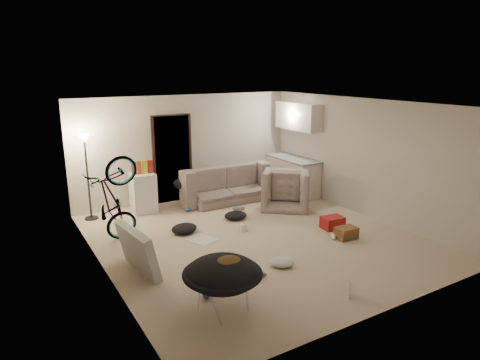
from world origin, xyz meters
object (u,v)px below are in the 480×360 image
armchair (286,192)px  sofa (222,186)px  drink_case_a (346,233)px  tv_box (138,250)px  juicer (244,227)px  floor_lamp (86,159)px  mini_fridge (143,193)px  drink_case_b (333,223)px  bicycle (114,220)px  saucer_chair (223,280)px  kitchen_counter (292,176)px

armchair → sofa: bearing=-8.8°
drink_case_a → tv_box: bearing=172.8°
tv_box → juicer: 2.42m
tv_box → drink_case_a: bearing=-16.9°
floor_lamp → mini_fridge: size_ratio=2.09×
armchair → drink_case_b: size_ratio=2.45×
mini_fridge → bicycle: bearing=-122.2°
floor_lamp → juicer: (2.42, -2.26, -1.22)m
sofa → drink_case_b: (0.97, -2.84, -0.20)m
saucer_chair → drink_case_a: bearing=17.2°
mini_fridge → tv_box: (-1.02, -2.78, -0.07)m
saucer_chair → tv_box: saucer_chair is taller
bicycle → drink_case_b: 4.20m
sofa → mini_fridge: bearing=-2.2°
mini_fridge → saucer_chair: mini_fridge is taller
juicer → saucer_chair: bearing=-126.9°
juicer → drink_case_b: bearing=-26.0°
drink_case_b → bicycle: bearing=164.7°
floor_lamp → drink_case_b: floor_lamp is taller
kitchen_counter → drink_case_a: size_ratio=3.87×
sofa → saucer_chair: size_ratio=2.13×
saucer_chair → drink_case_b: saucer_chair is taller
tv_box → bicycle: bearing=83.3°
sofa → saucer_chair: saucer_chair is taller
kitchen_counter → juicer: 2.92m
sofa → bicycle: bearing=25.3°
drink_case_b → saucer_chair: bearing=-149.9°
kitchen_counter → sofa: 1.85m
sofa → juicer: size_ratio=10.55×
floor_lamp → bicycle: (0.10, -1.54, -0.87)m
sofa → juicer: bearing=74.0°
floor_lamp → tv_box: size_ratio=1.64×
floor_lamp → drink_case_b: 5.17m
kitchen_counter → bicycle: 4.81m
sofa → tv_box: tv_box is taller
bicycle → drink_case_a: (3.77, -2.02, -0.32)m
floor_lamp → bicycle: floor_lamp is taller
floor_lamp → saucer_chair: bearing=-81.2°
floor_lamp → kitchen_counter: (4.83, -0.65, -0.87)m
bicycle → kitchen_counter: bearing=-82.7°
drink_case_a → juicer: bearing=141.0°
kitchen_counter → juicer: bearing=-146.3°
drink_case_b → juicer: 1.77m
floor_lamp → juicer: size_ratio=8.58×
kitchen_counter → juicer: (-2.41, -1.61, -0.35)m
sofa → drink_case_b: 3.01m
sofa → armchair: (1.05, -1.18, 0.01)m
mini_fridge → juicer: bearing=-56.0°
armchair → bicycle: 4.00m
floor_lamp → tv_box: floor_lamp is taller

